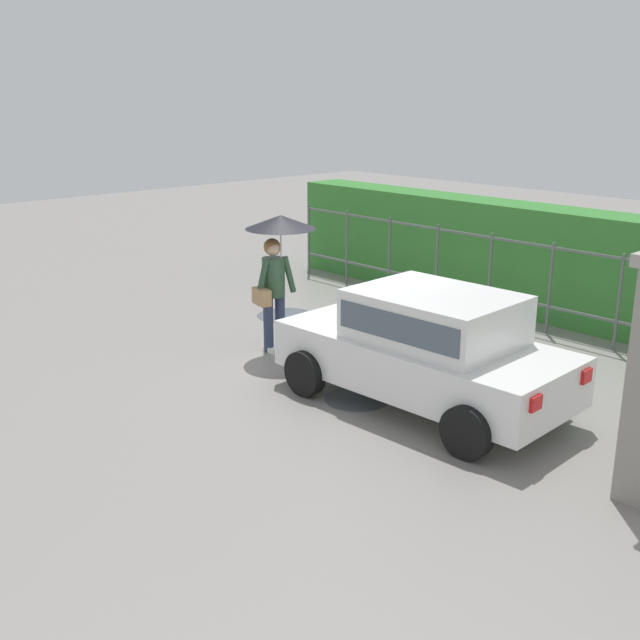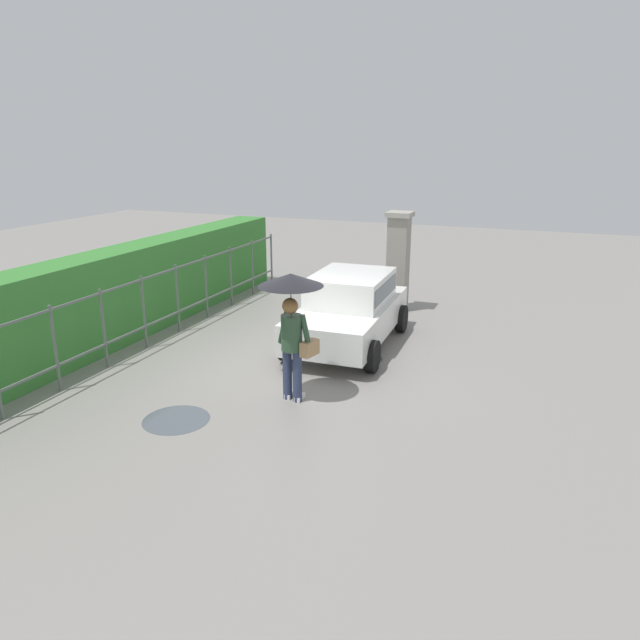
{
  "view_description": "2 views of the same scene",
  "coord_description": "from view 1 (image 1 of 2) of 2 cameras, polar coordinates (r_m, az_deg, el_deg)",
  "views": [
    {
      "loc": [
        7.29,
        -7.47,
        3.78
      ],
      "look_at": [
        -0.04,
        -0.66,
        0.78
      ],
      "focal_mm": 42.73,
      "sensor_mm": 36.0,
      "label": 1
    },
    {
      "loc": [
        -9.25,
        -4.16,
        4.07
      ],
      "look_at": [
        -0.15,
        -0.55,
        1.06
      ],
      "focal_mm": 32.99,
      "sensor_mm": 36.0,
      "label": 2
    }
  ],
  "objects": [
    {
      "name": "ground_plane",
      "position": [
        11.1,
        2.63,
        -3.23
      ],
      "size": [
        40.0,
        40.0,
        0.0
      ],
      "primitive_type": "plane",
      "color": "gray"
    },
    {
      "name": "car",
      "position": [
        9.45,
        8.05,
        -1.82
      ],
      "size": [
        3.79,
        1.97,
        1.48
      ],
      "rotation": [
        0.0,
        0.0,
        3.18
      ],
      "color": "white",
      "rests_on": "ground"
    },
    {
      "name": "pedestrian",
      "position": [
        11.2,
        -3.22,
        5.25
      ],
      "size": [
        1.04,
        1.04,
        2.08
      ],
      "rotation": [
        0.0,
        0.0,
        -0.22
      ],
      "color": "#2D3856",
      "rests_on": "ground"
    },
    {
      "name": "fence_section",
      "position": [
        13.06,
        14.69,
        3.06
      ],
      "size": [
        10.47,
        0.05,
        1.5
      ],
      "color": "#59605B",
      "rests_on": "ground"
    },
    {
      "name": "hedge_row",
      "position": [
        13.75,
        16.68,
        4.12
      ],
      "size": [
        11.42,
        0.9,
        1.9
      ],
      "primitive_type": "cube",
      "color": "#387F33",
      "rests_on": "ground"
    },
    {
      "name": "puddle_near",
      "position": [
        9.84,
        2.79,
        -5.92
      ],
      "size": [
        0.85,
        0.85,
        0.0
      ],
      "primitive_type": "cylinder",
      "color": "#4C545B",
      "rests_on": "ground"
    },
    {
      "name": "puddle_far",
      "position": [
        13.43,
        -2.6,
        0.34
      ],
      "size": [
        1.02,
        1.02,
        0.0
      ],
      "primitive_type": "cylinder",
      "color": "#4C545B",
      "rests_on": "ground"
    }
  ]
}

